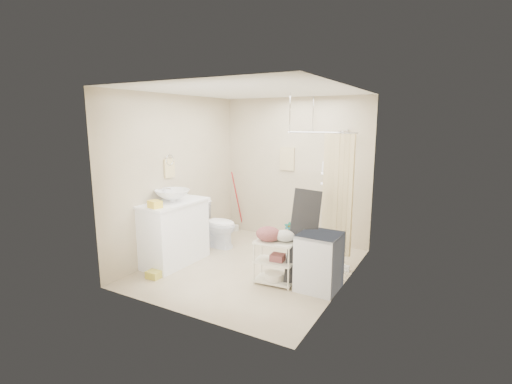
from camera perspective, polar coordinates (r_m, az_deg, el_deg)
floor at (r=5.75m, az=-0.69°, el=-11.44°), size 3.20×3.20×0.00m
ceiling at (r=5.34m, az=-0.76°, el=15.34°), size 2.80×3.20×0.04m
wall_back at (r=6.81m, az=6.00°, el=3.37°), size 2.80×0.04×2.60m
wall_front at (r=4.11m, az=-11.90°, el=-1.80°), size 2.80×0.04×2.60m
wall_left at (r=6.20m, az=-12.02°, el=2.44°), size 0.04×3.20×2.60m
wall_right at (r=4.86m, az=13.74°, el=0.08°), size 0.04×3.20×2.60m
vanity at (r=5.92m, az=-12.63°, el=-6.06°), size 0.65×1.13×0.98m
sink at (r=5.79m, az=-12.75°, el=-0.53°), size 0.58×0.58×0.18m
counter_basket at (r=5.43m, az=-15.28°, el=-1.82°), size 0.22×0.19×0.10m
floor_basket at (r=5.54m, az=-15.50°, el=-11.95°), size 0.28×0.22×0.15m
toilet at (r=6.58m, az=-6.29°, el=-4.95°), size 0.79×0.47×0.79m
mop at (r=7.40m, az=-3.16°, el=-1.48°), size 0.15×0.15×1.20m
potted_plant_a at (r=6.93m, az=5.07°, el=-6.05°), size 0.20×0.16×0.34m
potted_plant_b at (r=6.82m, az=6.04°, el=-6.31°), size 0.24×0.23×0.35m
hanging_towel at (r=6.83m, az=4.81°, el=5.10°), size 0.28×0.03×0.42m
towel_ring at (r=6.02m, az=-13.19°, el=3.78°), size 0.04×0.22×0.34m
tp_holder at (r=6.32m, az=-11.24°, el=-2.72°), size 0.08×0.12×0.14m
shower at (r=6.05m, az=11.30°, el=-0.14°), size 1.10×1.10×2.10m
shampoo_bottle_a at (r=6.53m, az=10.52°, el=4.15°), size 0.12×0.12×0.24m
shampoo_bottle_b at (r=6.47m, az=11.90°, el=3.74°), size 0.10×0.10×0.17m
washing_machine at (r=5.00m, az=9.70°, el=-10.48°), size 0.52×0.54×0.75m
laundry_rack at (r=5.09m, az=2.86°, el=-10.13°), size 0.55×0.36×0.72m
ironing_board at (r=5.05m, az=7.27°, el=-6.76°), size 0.38×0.28×1.32m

